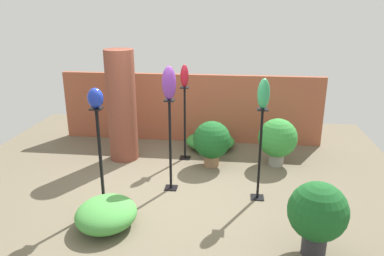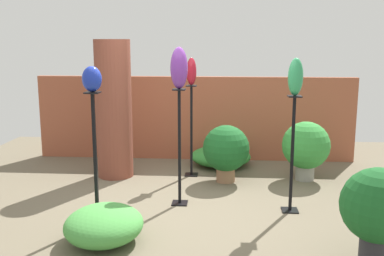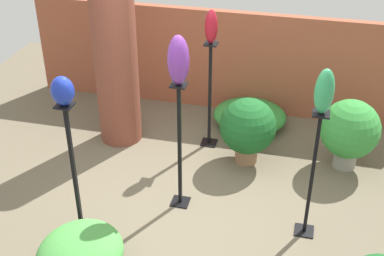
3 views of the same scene
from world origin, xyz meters
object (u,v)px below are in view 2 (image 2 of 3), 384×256
object	(u,v)px
pedestal_violet	(180,152)
potted_plant_front_right	(226,150)
art_vase_ruby	(191,72)
brick_pillar	(114,109)
art_vase_violet	(179,68)
potted_plant_front_left	(378,208)
potted_plant_walkway_edge	(306,147)
art_vase_jade	(296,77)
pedestal_ruby	(191,134)
pedestal_cobalt	(95,164)
pedestal_jade	(292,159)
art_vase_cobalt	(92,79)

from	to	relation	value
pedestal_violet	potted_plant_front_right	size ratio (longest dim) A/B	1.74
art_vase_ruby	brick_pillar	bearing A→B (deg)	-174.31
art_vase_violet	potted_plant_front_left	distance (m)	2.76
potted_plant_front_left	potted_plant_walkway_edge	bearing A→B (deg)	94.40
art_vase_jade	pedestal_ruby	bearing A→B (deg)	132.96
pedestal_cobalt	art_vase_violet	world-z (taller)	art_vase_violet
brick_pillar	art_vase_ruby	distance (m)	1.32
pedestal_violet	potted_plant_front_right	xyz separation A→B (m)	(0.60, 0.99, -0.20)
pedestal_ruby	art_vase_violet	bearing A→B (deg)	-92.56
pedestal_jade	potted_plant_front_right	distance (m)	1.41
art_vase_ruby	art_vase_cobalt	bearing A→B (deg)	-115.38
art_vase_ruby	potted_plant_front_left	size ratio (longest dim) A/B	0.45
art_vase_cobalt	potted_plant_walkway_edge	world-z (taller)	art_vase_cobalt
potted_plant_front_right	pedestal_jade	bearing A→B (deg)	-55.15
art_vase_cobalt	potted_plant_front_left	distance (m)	3.19
pedestal_violet	pedestal_ruby	distance (m)	1.28
art_vase_ruby	potted_plant_front_left	world-z (taller)	art_vase_ruby
art_vase_cobalt	art_vase_jade	bearing A→B (deg)	13.65
pedestal_ruby	potted_plant_front_right	size ratio (longest dim) A/B	1.65
pedestal_ruby	art_vase_cobalt	bearing A→B (deg)	-115.38
pedestal_violet	potted_plant_front_left	distance (m)	2.48
art_vase_ruby	potted_plant_walkway_edge	xyz separation A→B (m)	(1.74, -0.11, -1.11)
pedestal_violet	art_vase_violet	bearing A→B (deg)	-63.43
pedestal_ruby	art_vase_ruby	bearing A→B (deg)	0.00
pedestal_jade	art_vase_ruby	world-z (taller)	art_vase_ruby
art_vase_jade	potted_plant_front_left	bearing A→B (deg)	-65.08
potted_plant_front_left	pedestal_jade	bearing A→B (deg)	114.92
pedestal_jade	art_vase_ruby	size ratio (longest dim) A/B	3.47
potted_plant_walkway_edge	potted_plant_front_right	size ratio (longest dim) A/B	1.04
art_vase_cobalt	art_vase_violet	bearing A→B (deg)	38.64
art_vase_violet	potted_plant_front_right	bearing A→B (deg)	58.98
pedestal_jade	art_vase_ruby	bearing A→B (deg)	132.96
art_vase_violet	potted_plant_walkway_edge	distance (m)	2.48
art_vase_cobalt	potted_plant_walkway_edge	size ratio (longest dim) A/B	0.32
pedestal_cobalt	potted_plant_front_left	world-z (taller)	pedestal_cobalt
art_vase_cobalt	art_vase_jade	world-z (taller)	art_vase_jade
art_vase_cobalt	art_vase_violet	size ratio (longest dim) A/B	0.55
pedestal_jade	potted_plant_front_left	distance (m)	1.45
art_vase_jade	art_vase_ruby	size ratio (longest dim) A/B	1.07
art_vase_jade	potted_plant_front_right	world-z (taller)	art_vase_jade
art_vase_violet	potted_plant_walkway_edge	size ratio (longest dim) A/B	0.57
art_vase_violet	pedestal_cobalt	bearing A→B (deg)	-141.36
pedestal_jade	pedestal_violet	bearing A→B (deg)	173.66
pedestal_cobalt	art_vase_violet	xyz separation A→B (m)	(0.89, 0.71, 1.04)
pedestal_ruby	potted_plant_walkway_edge	world-z (taller)	pedestal_ruby
pedestal_cobalt	potted_plant_walkway_edge	xyz separation A→B (m)	(2.69, 1.88, -0.19)
pedestal_cobalt	pedestal_violet	size ratio (longest dim) A/B	1.02
art_vase_violet	art_vase_jade	bearing A→B (deg)	-6.34
pedestal_cobalt	pedestal_ruby	bearing A→B (deg)	64.62
art_vase_ruby	potted_plant_walkway_edge	world-z (taller)	art_vase_ruby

